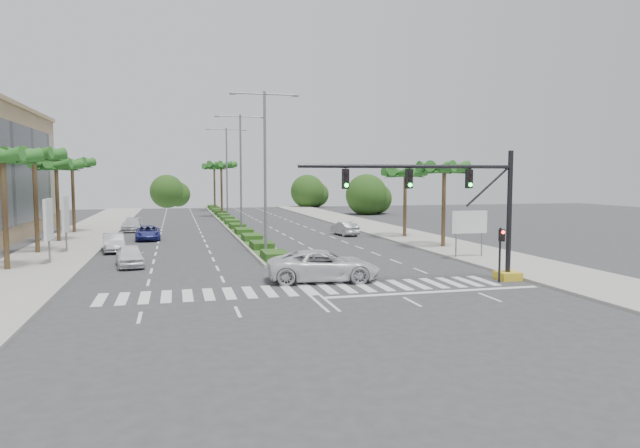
# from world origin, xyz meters

# --- Properties ---
(ground) EXTENTS (160.00, 160.00, 0.00)m
(ground) POSITION_xyz_m (0.00, 0.00, 0.00)
(ground) COLOR #333335
(ground) RESTS_ON ground
(footpath_right) EXTENTS (6.00, 120.00, 0.15)m
(footpath_right) POSITION_xyz_m (15.20, 20.00, 0.07)
(footpath_right) COLOR gray
(footpath_right) RESTS_ON ground
(footpath_left) EXTENTS (6.00, 120.00, 0.15)m
(footpath_left) POSITION_xyz_m (-15.20, 20.00, 0.07)
(footpath_left) COLOR gray
(footpath_left) RESTS_ON ground
(median) EXTENTS (2.20, 75.00, 0.20)m
(median) POSITION_xyz_m (0.00, 45.00, 0.10)
(median) COLOR gray
(median) RESTS_ON ground
(median_grass) EXTENTS (1.80, 75.00, 0.04)m
(median_grass) POSITION_xyz_m (0.00, 45.00, 0.22)
(median_grass) COLOR #29511B
(median_grass) RESTS_ON median
(signal_gantry) EXTENTS (12.60, 1.20, 7.20)m
(signal_gantry) POSITION_xyz_m (9.27, -0.00, 3.46)
(signal_gantry) COLOR gold
(signal_gantry) RESTS_ON ground
(pedestrian_signal) EXTENTS (0.28, 0.36, 3.00)m
(pedestrian_signal) POSITION_xyz_m (10.60, -0.68, 2.04)
(pedestrian_signal) COLOR black
(pedestrian_signal) RESTS_ON ground
(direction_sign) EXTENTS (2.70, 0.11, 3.40)m
(direction_sign) POSITION_xyz_m (13.50, 7.99, 2.45)
(direction_sign) COLOR slate
(direction_sign) RESTS_ON ground
(billboard_near) EXTENTS (0.18, 2.10, 4.35)m
(billboard_near) POSITION_xyz_m (-14.50, 12.00, 2.96)
(billboard_near) COLOR slate
(billboard_near) RESTS_ON ground
(billboard_far) EXTENTS (0.18, 2.10, 4.35)m
(billboard_far) POSITION_xyz_m (-14.50, 18.00, 2.96)
(billboard_far) COLOR slate
(billboard_far) RESTS_ON ground
(palm_left_near) EXTENTS (4.57, 4.68, 7.55)m
(palm_left_near) POSITION_xyz_m (-16.50, 10.00, 6.69)
(palm_left_near) COLOR brown
(palm_left_near) RESTS_ON ground
(palm_left_mid) EXTENTS (4.57, 4.68, 7.95)m
(palm_left_mid) POSITION_xyz_m (-16.50, 18.00, 7.08)
(palm_left_mid) COLOR brown
(palm_left_mid) RESTS_ON ground
(palm_left_far) EXTENTS (4.57, 4.68, 7.35)m
(palm_left_far) POSITION_xyz_m (-16.50, 26.00, 6.50)
(palm_left_far) COLOR brown
(palm_left_far) RESTS_ON ground
(palm_left_end) EXTENTS (4.57, 4.68, 7.75)m
(palm_left_end) POSITION_xyz_m (-16.50, 34.00, 6.88)
(palm_left_end) COLOR brown
(palm_left_end) RESTS_ON ground
(palm_right_near) EXTENTS (4.57, 4.68, 7.05)m
(palm_right_near) POSITION_xyz_m (14.50, 14.00, 6.20)
(palm_right_near) COLOR brown
(palm_right_near) RESTS_ON ground
(palm_right_far) EXTENTS (4.57, 4.68, 6.75)m
(palm_right_far) POSITION_xyz_m (14.50, 22.00, 5.91)
(palm_right_far) COLOR brown
(palm_right_far) RESTS_ON ground
(palm_median_a) EXTENTS (4.57, 4.68, 8.05)m
(palm_median_a) POSITION_xyz_m (0.00, 55.00, 7.17)
(palm_median_a) COLOR brown
(palm_median_a) RESTS_ON ground
(palm_median_b) EXTENTS (4.57, 4.68, 8.05)m
(palm_median_b) POSITION_xyz_m (0.00, 70.00, 7.17)
(palm_median_b) COLOR brown
(palm_median_b) RESTS_ON ground
(streetlight_near) EXTENTS (5.10, 0.25, 12.00)m
(streetlight_near) POSITION_xyz_m (0.00, 14.00, 6.81)
(streetlight_near) COLOR slate
(streetlight_near) RESTS_ON ground
(streetlight_mid) EXTENTS (5.10, 0.25, 12.00)m
(streetlight_mid) POSITION_xyz_m (0.00, 30.00, 6.81)
(streetlight_mid) COLOR slate
(streetlight_mid) RESTS_ON ground
(streetlight_far) EXTENTS (5.10, 0.25, 12.00)m
(streetlight_far) POSITION_xyz_m (0.00, 46.00, 6.81)
(streetlight_far) COLOR slate
(streetlight_far) RESTS_ON ground
(car_parked_a) EXTENTS (2.18, 4.31, 1.41)m
(car_parked_a) POSITION_xyz_m (-9.39, 10.19, 0.70)
(car_parked_a) COLOR white
(car_parked_a) RESTS_ON ground
(car_parked_b) EXTENTS (2.07, 4.47, 1.42)m
(car_parked_b) POSITION_xyz_m (-11.16, 18.10, 0.71)
(car_parked_b) COLOR #A3A2A7
(car_parked_b) RESTS_ON ground
(car_parked_c) EXTENTS (2.36, 4.77, 1.30)m
(car_parked_c) POSITION_xyz_m (-8.97, 26.06, 0.65)
(car_parked_c) COLOR navy
(car_parked_c) RESTS_ON ground
(car_parked_d) EXTENTS (2.02, 4.80, 1.38)m
(car_parked_d) POSITION_xyz_m (-11.01, 35.27, 0.69)
(car_parked_d) COLOR silver
(car_parked_d) RESTS_ON ground
(car_crossing) EXTENTS (6.50, 3.58, 1.72)m
(car_crossing) POSITION_xyz_m (1.40, 2.17, 0.86)
(car_crossing) COLOR silver
(car_crossing) RESTS_ON ground
(car_right) EXTENTS (1.97, 4.26, 1.35)m
(car_right) POSITION_xyz_m (9.68, 25.66, 0.68)
(car_right) COLOR #A6A7AB
(car_right) RESTS_ON ground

